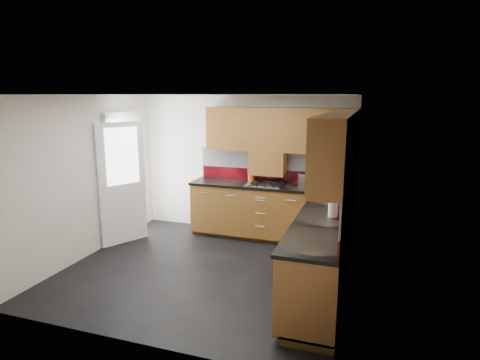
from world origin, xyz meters
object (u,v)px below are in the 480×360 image
(utensil_pot, at_px, (251,176))
(food_processor, at_px, (332,186))
(toaster, at_px, (306,180))
(gas_hob, at_px, (265,184))

(utensil_pot, bearing_deg, food_processor, -22.08)
(utensil_pot, distance_m, toaster, 0.96)
(gas_hob, bearing_deg, utensil_pot, 147.01)
(gas_hob, height_order, food_processor, food_processor)
(gas_hob, xyz_separation_m, toaster, (0.67, 0.12, 0.08))
(utensil_pot, height_order, food_processor, utensil_pot)
(gas_hob, relative_size, utensil_pot, 1.38)
(utensil_pot, relative_size, food_processor, 1.42)
(utensil_pot, relative_size, toaster, 1.45)
(gas_hob, height_order, utensil_pot, utensil_pot)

